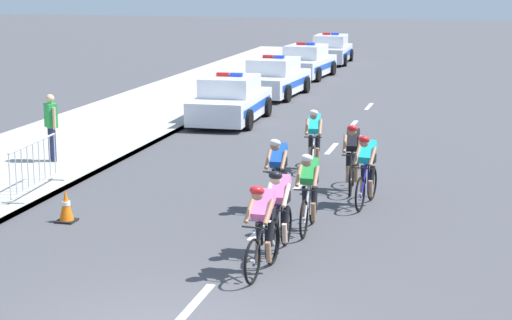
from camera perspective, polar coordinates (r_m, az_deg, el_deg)
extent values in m
cube|color=#A3A099|center=(27.38, -10.15, 1.81)|extent=(4.69, 60.00, 0.12)
cube|color=#9E9E99|center=(26.53, -5.69, 1.63)|extent=(0.16, 60.00, 0.13)
cube|color=white|center=(13.43, -3.86, -8.97)|extent=(0.14, 1.60, 0.01)
cube|color=white|center=(17.07, 0.32, -4.34)|extent=(0.14, 1.60, 0.01)
cube|color=white|center=(20.85, 2.97, -1.34)|extent=(0.14, 1.60, 0.01)
cube|color=white|center=(24.70, 4.80, 0.73)|extent=(0.14, 1.60, 0.01)
cube|color=white|center=(28.59, 6.14, 2.24)|extent=(0.14, 1.60, 0.01)
cube|color=white|center=(32.50, 7.16, 3.39)|extent=(0.14, 1.60, 0.01)
torus|color=black|center=(14.05, -0.23, -6.43)|extent=(0.11, 0.73, 0.72)
cylinder|color=#99999E|center=(14.05, -0.23, -6.43)|extent=(0.06, 0.06, 0.06)
torus|color=black|center=(14.95, 1.05, -5.29)|extent=(0.11, 0.73, 0.72)
cylinder|color=#99999E|center=(14.95, 1.05, -5.29)|extent=(0.06, 0.06, 0.06)
cylinder|color=black|center=(14.30, 0.37, -3.85)|extent=(0.08, 0.55, 0.04)
cylinder|color=black|center=(14.23, 0.14, -5.28)|extent=(0.08, 0.48, 0.63)
cylinder|color=black|center=(14.56, 0.62, -4.80)|extent=(0.04, 0.04, 0.65)
cylinder|color=black|center=(13.98, -0.09, -4.30)|extent=(0.42, 0.06, 0.03)
cube|color=black|center=(14.47, 0.63, -3.49)|extent=(0.12, 0.23, 0.05)
cube|color=pink|center=(14.30, 0.47, -2.85)|extent=(0.32, 0.56, 0.47)
cube|color=black|center=(14.45, 0.62, -3.35)|extent=(0.30, 0.22, 0.18)
cylinder|color=black|center=(14.47, 0.89, -4.74)|extent=(0.13, 0.23, 0.40)
cylinder|color=#9E7051|center=(14.48, 0.79, -5.83)|extent=(0.10, 0.16, 0.36)
cylinder|color=black|center=(14.52, 0.21, -4.68)|extent=(0.12, 0.18, 0.40)
cylinder|color=#9E7051|center=(14.53, 0.11, -5.76)|extent=(0.10, 0.13, 0.36)
cylinder|color=#9E7051|center=(14.07, 0.81, -3.31)|extent=(0.11, 0.41, 0.35)
cylinder|color=#9E7051|center=(14.17, -0.42, -3.20)|extent=(0.11, 0.41, 0.35)
sphere|color=#9E7051|center=(13.97, 0.08, -2.19)|extent=(0.19, 0.19, 0.19)
ellipsoid|color=red|center=(13.94, 0.06, -1.94)|extent=(0.26, 0.33, 0.24)
torus|color=black|center=(15.04, 1.02, -5.19)|extent=(0.06, 0.72, 0.72)
cylinder|color=#99999E|center=(15.04, 1.02, -5.19)|extent=(0.06, 0.06, 0.06)
torus|color=black|center=(15.97, 1.92, -4.17)|extent=(0.06, 0.72, 0.72)
cylinder|color=#99999E|center=(15.97, 1.92, -4.17)|extent=(0.06, 0.06, 0.06)
cylinder|color=black|center=(15.31, 1.45, -2.78)|extent=(0.05, 0.55, 0.04)
cylinder|color=black|center=(15.23, 1.28, -4.12)|extent=(0.05, 0.48, 0.63)
cylinder|color=black|center=(15.57, 1.62, -3.68)|extent=(0.04, 0.04, 0.65)
cylinder|color=black|center=(14.98, 1.12, -3.19)|extent=(0.42, 0.04, 0.03)
cube|color=black|center=(15.48, 1.63, -2.46)|extent=(0.10, 0.22, 0.05)
cube|color=pink|center=(15.32, 1.52, -1.85)|extent=(0.29, 0.55, 0.45)
cube|color=black|center=(15.47, 1.62, -2.32)|extent=(0.28, 0.21, 0.18)
cylinder|color=black|center=(15.49, 1.90, -3.62)|extent=(0.11, 0.23, 0.40)
cylinder|color=beige|center=(15.49, 1.82, -4.64)|extent=(0.09, 0.16, 0.36)
cylinder|color=black|center=(15.53, 1.25, -3.58)|extent=(0.11, 0.17, 0.40)
cylinder|color=beige|center=(15.53, 1.17, -4.59)|extent=(0.09, 0.12, 0.36)
cylinder|color=beige|center=(15.09, 1.92, -2.26)|extent=(0.08, 0.40, 0.35)
cylinder|color=beige|center=(15.17, 0.74, -2.18)|extent=(0.08, 0.40, 0.35)
sphere|color=beige|center=(14.98, 1.25, -1.22)|extent=(0.19, 0.19, 0.19)
ellipsoid|color=black|center=(14.96, 1.24, -0.98)|extent=(0.24, 0.32, 0.24)
torus|color=black|center=(16.39, 3.04, -3.75)|extent=(0.06, 0.72, 0.72)
cylinder|color=#99999E|center=(16.39, 3.04, -3.75)|extent=(0.06, 0.06, 0.06)
torus|color=black|center=(17.34, 3.63, -2.88)|extent=(0.06, 0.72, 0.72)
cylinder|color=#99999E|center=(17.34, 3.63, -2.88)|extent=(0.06, 0.06, 0.06)
cylinder|color=silver|center=(16.68, 3.34, -1.56)|extent=(0.05, 0.55, 0.04)
cylinder|color=silver|center=(16.59, 3.22, -2.79)|extent=(0.05, 0.48, 0.63)
cylinder|color=silver|center=(16.95, 3.44, -2.41)|extent=(0.04, 0.04, 0.65)
cylinder|color=black|center=(16.35, 3.12, -1.91)|extent=(0.42, 0.03, 0.03)
cube|color=black|center=(16.86, 3.46, -1.28)|extent=(0.10, 0.22, 0.05)
cube|color=green|center=(16.70, 3.39, -0.70)|extent=(0.29, 0.55, 0.46)
cube|color=black|center=(16.84, 3.45, -1.15)|extent=(0.28, 0.20, 0.18)
cylinder|color=black|center=(16.86, 3.71, -2.34)|extent=(0.11, 0.23, 0.40)
cylinder|color=#9E7051|center=(16.85, 3.65, -3.28)|extent=(0.09, 0.16, 0.36)
cylinder|color=black|center=(16.89, 3.11, -2.31)|extent=(0.11, 0.17, 0.40)
cylinder|color=#9E7051|center=(16.88, 3.05, -3.24)|extent=(0.09, 0.12, 0.36)
cylinder|color=#9E7051|center=(16.48, 3.81, -1.06)|extent=(0.08, 0.40, 0.35)
cylinder|color=#9E7051|center=(16.53, 2.71, -1.00)|extent=(0.08, 0.40, 0.35)
sphere|color=#9E7051|center=(16.36, 3.22, -0.11)|extent=(0.19, 0.19, 0.19)
ellipsoid|color=white|center=(16.34, 3.22, 0.11)|extent=(0.24, 0.32, 0.24)
torus|color=black|center=(17.79, 1.03, -2.47)|extent=(0.05, 0.72, 0.72)
cylinder|color=#99999E|center=(17.79, 1.03, -2.47)|extent=(0.06, 0.06, 0.06)
torus|color=black|center=(18.73, 1.75, -1.73)|extent=(0.05, 0.72, 0.72)
cylinder|color=#99999E|center=(18.73, 1.75, -1.73)|extent=(0.06, 0.06, 0.06)
cylinder|color=black|center=(18.09, 1.37, -0.48)|extent=(0.04, 0.55, 0.04)
cylinder|color=black|center=(17.99, 1.24, -1.60)|extent=(0.04, 0.48, 0.63)
cylinder|color=black|center=(18.34, 1.51, -1.28)|extent=(0.04, 0.04, 0.65)
cylinder|color=black|center=(17.76, 1.11, -0.78)|extent=(0.42, 0.03, 0.03)
cube|color=black|center=(18.27, 1.51, -0.22)|extent=(0.10, 0.22, 0.05)
cube|color=blue|center=(18.11, 1.43, 0.31)|extent=(0.28, 0.54, 0.46)
cube|color=black|center=(18.25, 1.51, -0.11)|extent=(0.28, 0.20, 0.18)
cylinder|color=black|center=(18.26, 1.74, -1.21)|extent=(0.11, 0.22, 0.40)
cylinder|color=#9E7051|center=(18.24, 1.68, -2.07)|extent=(0.09, 0.15, 0.36)
cylinder|color=black|center=(18.30, 1.19, -1.18)|extent=(0.11, 0.17, 0.40)
cylinder|color=#9E7051|center=(18.28, 1.13, -2.04)|extent=(0.09, 0.12, 0.36)
cylinder|color=#9E7051|center=(17.88, 1.77, 0.00)|extent=(0.08, 0.40, 0.35)
cylinder|color=#9E7051|center=(17.95, 0.77, 0.05)|extent=(0.08, 0.40, 0.35)
sphere|color=#9E7051|center=(17.77, 1.21, 0.88)|extent=(0.19, 0.19, 0.19)
ellipsoid|color=white|center=(17.75, 1.20, 1.08)|extent=(0.23, 0.32, 0.24)
torus|color=black|center=(18.27, 6.60, -2.16)|extent=(0.13, 0.72, 0.72)
cylinder|color=#99999E|center=(18.27, 6.60, -2.16)|extent=(0.07, 0.07, 0.06)
torus|color=black|center=(19.21, 7.35, -1.48)|extent=(0.13, 0.72, 0.72)
cylinder|color=#99999E|center=(19.21, 7.35, -1.48)|extent=(0.07, 0.07, 0.06)
cylinder|color=#1E1E99|center=(18.58, 6.99, -0.23)|extent=(0.10, 0.55, 0.04)
cylinder|color=#1E1E99|center=(18.48, 6.83, -1.32)|extent=(0.10, 0.48, 0.63)
cylinder|color=#1E1E99|center=(18.83, 7.11, -1.02)|extent=(0.04, 0.04, 0.65)
cylinder|color=black|center=(18.25, 6.71, -0.51)|extent=(0.42, 0.08, 0.03)
cube|color=black|center=(18.76, 7.14, 0.01)|extent=(0.13, 0.23, 0.05)
cube|color=#19B2B7|center=(18.60, 7.06, 0.54)|extent=(0.34, 0.58, 0.45)
cube|color=black|center=(18.74, 7.13, 0.12)|extent=(0.30, 0.23, 0.18)
cylinder|color=black|center=(18.74, 7.34, -0.96)|extent=(0.14, 0.23, 0.40)
cylinder|color=#9E7051|center=(18.73, 7.26, -1.80)|extent=(0.11, 0.16, 0.36)
cylinder|color=black|center=(18.79, 6.80, -0.91)|extent=(0.13, 0.18, 0.40)
cylinder|color=#9E7051|center=(18.77, 6.72, -1.75)|extent=(0.10, 0.13, 0.36)
cylinder|color=#9E7051|center=(18.37, 7.38, 0.22)|extent=(0.12, 0.41, 0.35)
cylinder|color=#9E7051|center=(18.44, 6.41, 0.30)|extent=(0.12, 0.41, 0.35)
sphere|color=#9E7051|center=(18.27, 6.85, 1.10)|extent=(0.19, 0.19, 0.19)
ellipsoid|color=red|center=(18.24, 6.85, 1.29)|extent=(0.27, 0.34, 0.24)
torus|color=black|center=(19.48, 6.00, -1.26)|extent=(0.10, 0.73, 0.72)
cylinder|color=#99999E|center=(19.48, 6.00, -1.26)|extent=(0.06, 0.06, 0.06)
torus|color=black|center=(20.46, 6.17, -0.62)|extent=(0.10, 0.73, 0.72)
cylinder|color=#99999E|center=(20.46, 6.17, -0.62)|extent=(0.06, 0.06, 0.06)
cylinder|color=black|center=(19.81, 6.11, 0.55)|extent=(0.08, 0.55, 0.04)
cylinder|color=black|center=(19.70, 6.06, -0.47)|extent=(0.08, 0.48, 0.63)
cylinder|color=black|center=(20.07, 6.13, -0.19)|extent=(0.04, 0.04, 0.65)
cylinder|color=black|center=(19.47, 6.05, 0.29)|extent=(0.42, 0.06, 0.03)
cube|color=black|center=(20.00, 6.15, 0.78)|extent=(0.12, 0.23, 0.05)
cube|color=black|center=(19.84, 6.14, 1.27)|extent=(0.32, 0.56, 0.46)
cube|color=black|center=(19.98, 6.15, 0.88)|extent=(0.30, 0.22, 0.18)
cylinder|color=black|center=(19.99, 6.38, -0.12)|extent=(0.13, 0.23, 0.40)
cylinder|color=#9E7051|center=(19.97, 6.35, -0.91)|extent=(0.10, 0.16, 0.36)
cylinder|color=black|center=(20.00, 5.86, -0.10)|extent=(0.12, 0.18, 0.40)
cylinder|color=#9E7051|center=(19.98, 5.83, -0.89)|extent=(0.10, 0.13, 0.36)
cylinder|color=#9E7051|center=(19.63, 6.57, 1.00)|extent=(0.11, 0.41, 0.35)
cylinder|color=#9E7051|center=(19.64, 5.63, 1.03)|extent=(0.11, 0.41, 0.35)
sphere|color=#9E7051|center=(19.50, 6.10, 1.81)|extent=(0.19, 0.19, 0.19)
ellipsoid|color=red|center=(19.48, 6.11, 1.99)|extent=(0.26, 0.33, 0.24)
torus|color=black|center=(21.51, 3.57, 0.04)|extent=(0.12, 0.72, 0.72)
cylinder|color=#99999E|center=(21.51, 3.57, 0.04)|extent=(0.07, 0.07, 0.06)
torus|color=black|center=(22.49, 3.78, 0.57)|extent=(0.12, 0.72, 0.72)
cylinder|color=#99999E|center=(22.49, 3.78, 0.57)|extent=(0.07, 0.07, 0.06)
cylinder|color=white|center=(21.85, 3.69, 1.67)|extent=(0.10, 0.55, 0.04)
cylinder|color=white|center=(21.74, 3.64, 0.74)|extent=(0.09, 0.48, 0.63)
cylinder|color=white|center=(22.10, 3.71, 0.98)|extent=(0.04, 0.04, 0.65)
cylinder|color=black|center=(21.51, 3.61, 1.45)|extent=(0.42, 0.07, 0.03)
cube|color=black|center=(22.04, 3.73, 1.86)|extent=(0.12, 0.23, 0.05)
cube|color=#19B2B7|center=(21.88, 3.71, 2.32)|extent=(0.34, 0.57, 0.46)
cube|color=black|center=(22.02, 3.73, 1.96)|extent=(0.30, 0.23, 0.18)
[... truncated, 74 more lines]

